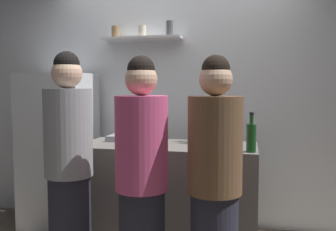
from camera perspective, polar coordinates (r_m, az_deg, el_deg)
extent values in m
cube|color=white|center=(3.85, 1.55, 2.62)|extent=(4.80, 0.10, 2.60)
cube|color=silver|center=(3.80, -4.01, 11.83)|extent=(0.81, 0.22, 0.02)
cylinder|color=olive|center=(3.90, -8.10, 12.67)|extent=(0.08, 0.08, 0.12)
cylinder|color=beige|center=(3.81, -4.01, 12.86)|extent=(0.08, 0.08, 0.11)
cylinder|color=#4C4C51|center=(3.75, 0.25, 13.30)|extent=(0.07, 0.07, 0.15)
cube|color=silver|center=(3.91, -16.49, -5.22)|extent=(0.66, 0.56, 1.56)
cylinder|color=#99999E|center=(3.55, -16.28, -4.91)|extent=(0.02, 0.02, 0.45)
cube|color=#66605B|center=(3.28, 0.00, -12.57)|extent=(1.50, 0.64, 0.93)
cube|color=gray|center=(3.41, -6.31, -3.46)|extent=(0.34, 0.24, 0.05)
cylinder|color=#B2B2B7|center=(2.99, 8.53, -3.88)|extent=(0.12, 0.12, 0.13)
cylinder|color=silver|center=(2.97, 8.35, -2.69)|extent=(0.04, 0.03, 0.18)
cylinder|color=silver|center=(2.95, 8.61, -2.78)|extent=(0.03, 0.01, 0.17)
cylinder|color=silver|center=(2.98, 8.47, -2.89)|extent=(0.01, 0.01, 0.16)
cylinder|color=silver|center=(3.00, 8.88, -2.84)|extent=(0.01, 0.01, 0.16)
cylinder|color=silver|center=(2.99, 8.72, -2.87)|extent=(0.02, 0.03, 0.15)
cylinder|color=silver|center=(3.00, 8.01, -2.57)|extent=(0.01, 0.01, 0.18)
cylinder|color=silver|center=(2.97, 8.79, -2.60)|extent=(0.03, 0.05, 0.18)
cylinder|color=silver|center=(2.99, 8.51, -2.66)|extent=(0.03, 0.03, 0.18)
cylinder|color=#472814|center=(3.20, 5.30, -2.61)|extent=(0.08, 0.08, 0.20)
cylinder|color=#472814|center=(3.19, 5.32, -0.11)|extent=(0.03, 0.03, 0.08)
cylinder|color=maroon|center=(3.19, 5.33, 0.73)|extent=(0.03, 0.03, 0.02)
cylinder|color=#19471E|center=(2.86, 12.75, -3.45)|extent=(0.07, 0.07, 0.21)
cylinder|color=#19471E|center=(2.85, 12.80, -0.58)|extent=(0.03, 0.03, 0.07)
cylinder|color=black|center=(2.84, 12.81, 0.33)|extent=(0.03, 0.03, 0.02)
cylinder|color=black|center=(3.30, 4.31, -2.35)|extent=(0.08, 0.08, 0.21)
cylinder|color=black|center=(3.29, 4.32, 0.18)|extent=(0.03, 0.03, 0.08)
cylinder|color=gold|center=(3.28, 4.33, 1.05)|extent=(0.04, 0.04, 0.02)
cylinder|color=#B2BFB2|center=(3.04, -0.80, -3.04)|extent=(0.07, 0.07, 0.20)
cylinder|color=#B2BFB2|center=(3.02, -0.80, -0.30)|extent=(0.03, 0.03, 0.10)
cylinder|color=#333333|center=(3.02, -0.80, 0.75)|extent=(0.03, 0.03, 0.02)
cylinder|color=silver|center=(3.09, -3.83, -2.97)|extent=(0.09, 0.09, 0.19)
cylinder|color=silver|center=(3.08, -3.84, -0.92)|extent=(0.05, 0.05, 0.03)
cylinder|color=#268C3F|center=(3.07, -3.85, -0.48)|extent=(0.06, 0.06, 0.02)
cylinder|color=#D14C7F|center=(2.37, -4.13, -4.27)|extent=(0.34, 0.34, 0.60)
sphere|color=#D8AD8C|center=(2.34, -4.18, 5.60)|extent=(0.21, 0.21, 0.21)
sphere|color=black|center=(2.34, -4.19, 7.12)|extent=(0.18, 0.18, 0.18)
cylinder|color=#262633|center=(2.88, -14.88, -16.64)|extent=(0.30, 0.30, 0.79)
cylinder|color=gray|center=(2.71, -15.18, -2.57)|extent=(0.34, 0.34, 0.62)
sphere|color=#D8AD8C|center=(2.69, -15.37, 6.31)|extent=(0.21, 0.21, 0.21)
sphere|color=black|center=(2.70, -15.39, 7.67)|extent=(0.18, 0.18, 0.18)
cylinder|color=brown|center=(2.31, 7.28, -4.53)|extent=(0.34, 0.34, 0.60)
sphere|color=#D8AD8C|center=(2.28, 7.38, 5.58)|extent=(0.21, 0.21, 0.21)
sphere|color=black|center=(2.28, 7.40, 7.13)|extent=(0.18, 0.18, 0.18)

